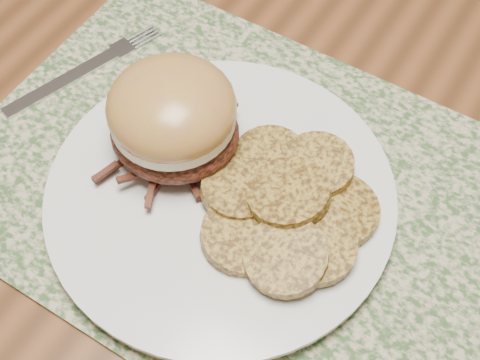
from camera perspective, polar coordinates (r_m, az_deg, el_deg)
name	(u,v)px	position (r m, az deg, el deg)	size (l,w,h in m)	color
dining_table	(410,153)	(0.69, 14.30, 2.23)	(1.50, 0.90, 0.75)	brown
placemat	(238,185)	(0.55, -0.13, -0.45)	(0.45, 0.33, 0.00)	#35532A
dinner_plate	(221,196)	(0.53, -1.66, -1.37)	(0.26, 0.26, 0.02)	silver
pork_sandwich	(173,117)	(0.52, -5.75, 5.34)	(0.12, 0.11, 0.08)	black
roasted_potatoes	(288,207)	(0.50, 4.13, -2.33)	(0.14, 0.16, 0.04)	olive
fork	(85,70)	(0.64, -13.08, 9.17)	(0.07, 0.16, 0.00)	#BBBBC2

